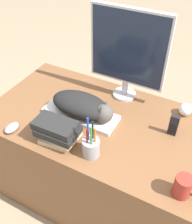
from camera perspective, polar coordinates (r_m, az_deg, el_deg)
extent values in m
cube|color=brown|center=(1.75, 3.07, -11.32)|extent=(1.47, 0.74, 0.73)
cube|color=silver|center=(1.52, -3.35, -0.43)|extent=(0.44, 0.16, 0.02)
ellipsoid|color=black|center=(1.47, -3.45, 1.62)|extent=(0.35, 0.19, 0.12)
sphere|color=#4C4742|center=(1.42, 1.70, -0.32)|extent=(0.11, 0.11, 0.11)
cone|color=#4C4742|center=(1.37, 1.24, 0.62)|extent=(0.04, 0.04, 0.04)
cone|color=#4C4742|center=(1.41, 2.22, 1.85)|extent=(0.04, 0.04, 0.04)
cylinder|color=#B7B7BC|center=(1.68, 6.19, 3.89)|extent=(0.15, 0.15, 0.02)
cylinder|color=#B7B7BC|center=(1.65, 6.34, 5.57)|extent=(0.04, 0.04, 0.10)
cube|color=#B7B7BC|center=(1.51, 7.08, 13.71)|extent=(0.46, 0.03, 0.44)
cube|color=#192338|center=(1.50, 6.95, 13.57)|extent=(0.43, 0.01, 0.42)
ellipsoid|color=gray|center=(1.50, -17.88, -3.26)|extent=(0.06, 0.09, 0.03)
cylinder|color=#9E2D23|center=(1.20, 18.31, -15.12)|extent=(0.08, 0.08, 0.11)
torus|color=#9E2D23|center=(1.20, 20.09, -15.68)|extent=(0.07, 0.01, 0.07)
cylinder|color=#939399|center=(1.29, -1.09, -7.76)|extent=(0.09, 0.09, 0.10)
cylinder|color=orange|center=(1.24, -0.23, -6.03)|extent=(0.01, 0.01, 0.14)
cylinder|color=black|center=(1.24, -0.68, -4.94)|extent=(0.01, 0.01, 0.17)
cylinder|color=#1E47B2|center=(1.23, -1.75, -4.63)|extent=(0.01, 0.01, 0.19)
cylinder|color=#B21E1E|center=(1.24, -1.95, -6.18)|extent=(0.01, 0.01, 0.14)
cylinder|color=#338C38|center=(1.22, -1.03, -6.17)|extent=(0.01, 0.01, 0.17)
sphere|color=silver|center=(1.59, 18.89, 0.51)|extent=(0.07, 0.07, 0.07)
cube|color=black|center=(1.43, 16.53, -2.78)|extent=(0.05, 0.02, 0.12)
cube|color=black|center=(1.44, 16.26, -3.64)|extent=(0.03, 0.00, 0.05)
cube|color=#C6B284|center=(1.39, -8.36, -5.57)|extent=(0.17, 0.15, 0.03)
cube|color=#C6B284|center=(1.37, -8.08, -4.74)|extent=(0.21, 0.15, 0.03)
cube|color=black|center=(1.34, -8.28, -4.05)|extent=(0.22, 0.15, 0.04)
cube|color=black|center=(1.32, -8.87, -2.89)|extent=(0.22, 0.13, 0.04)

